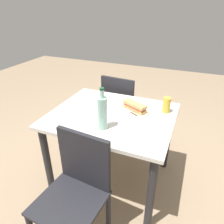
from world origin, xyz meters
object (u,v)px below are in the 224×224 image
object	(u,v)px
plate_near	(134,111)
knife_near	(131,112)
chair_near	(121,106)
chair_far	(77,188)
water_bottle	(102,112)
dining_table	(112,126)
beer_glass	(167,105)
baguette_sandwich_near	(135,106)

from	to	relation	value
plate_near	knife_near	xyz separation A→B (m)	(0.02, 0.06, 0.01)
plate_near	knife_near	size ratio (longest dim) A/B	1.59
chair_near	knife_near	bearing A→B (deg)	117.21
chair_far	water_bottle	world-z (taller)	water_bottle
chair_far	knife_near	xyz separation A→B (m)	(-0.14, -0.68, 0.25)
dining_table	knife_near	xyz separation A→B (m)	(-0.14, -0.06, 0.13)
plate_near	knife_near	bearing A→B (deg)	74.73
plate_near	water_bottle	size ratio (longest dim) A/B	0.81
chair_far	knife_near	size ratio (longest dim) A/B	5.24
water_bottle	beer_glass	world-z (taller)	water_bottle
baguette_sandwich_near	water_bottle	size ratio (longest dim) A/B	0.71
knife_near	chair_far	bearing A→B (deg)	78.59
dining_table	water_bottle	distance (m)	0.33
beer_glass	knife_near	bearing A→B (deg)	29.93
water_bottle	baguette_sandwich_near	bearing A→B (deg)	-112.73
plate_near	water_bottle	distance (m)	0.39
chair_near	baguette_sandwich_near	bearing A→B (deg)	121.15
chair_far	plate_near	world-z (taller)	chair_far
baguette_sandwich_near	beer_glass	xyz separation A→B (m)	(-0.25, -0.10, 0.02)
chair_near	knife_near	size ratio (longest dim) A/B	5.24
chair_far	water_bottle	bearing A→B (deg)	-91.45
chair_far	baguette_sandwich_near	xyz separation A→B (m)	(-0.15, -0.74, 0.28)
dining_table	chair_far	xyz separation A→B (m)	(-0.01, 0.62, -0.12)
plate_near	water_bottle	xyz separation A→B (m)	(0.14, 0.34, 0.12)
plate_near	baguette_sandwich_near	distance (m)	0.04
dining_table	knife_near	size ratio (longest dim) A/B	6.26
knife_near	beer_glass	distance (m)	0.31
knife_near	water_bottle	xyz separation A→B (m)	(0.13, 0.28, 0.11)
chair_far	plate_near	distance (m)	0.79
dining_table	chair_near	bearing A→B (deg)	-76.88
dining_table	chair_near	world-z (taller)	chair_near
chair_near	water_bottle	bearing A→B (deg)	100.88
beer_glass	chair_far	bearing A→B (deg)	64.13
dining_table	chair_far	world-z (taller)	chair_far
plate_near	water_bottle	world-z (taller)	water_bottle
baguette_sandwich_near	water_bottle	xyz separation A→B (m)	(0.14, 0.34, 0.08)
baguette_sandwich_near	beer_glass	bearing A→B (deg)	-159.13
dining_table	chair_far	bearing A→B (deg)	90.72
knife_near	water_bottle	bearing A→B (deg)	65.83
water_bottle	beer_glass	bearing A→B (deg)	-132.04
knife_near	baguette_sandwich_near	bearing A→B (deg)	-105.27
chair_far	beer_glass	world-z (taller)	beer_glass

